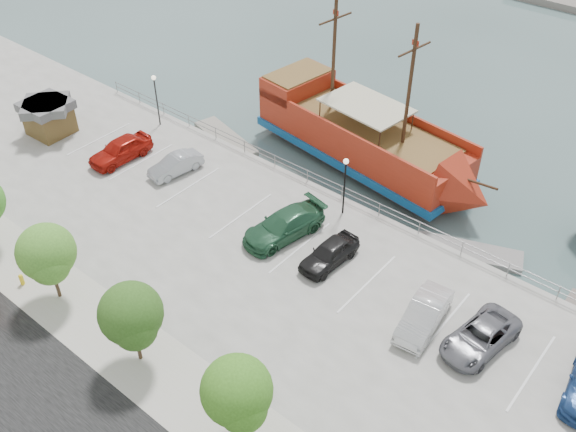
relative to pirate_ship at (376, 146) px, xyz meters
The scene contains 19 objects.
ground 13.57m from the pirate_ship, 81.80° to the right, with size 160.00×160.00×0.00m, color #354D4B.
sidewalk 23.38m from the pirate_ship, 85.30° to the right, with size 100.00×4.00×0.05m, color #B2AD9B.
seawall_railing 5.83m from the pirate_ship, 70.74° to the right, with size 50.00×0.06×1.00m.
pirate_ship is the anchor object (origin of this frame).
dock_west 12.34m from the pirate_ship, 160.48° to the right, with size 6.73×1.92×0.38m, color gray.
dock_mid 10.89m from the pirate_ship, 22.33° to the right, with size 6.59×1.88×0.38m, color gray.
shed 25.31m from the pirate_ship, 149.07° to the right, with size 3.41×3.41×2.71m.
fire_hydrant 25.56m from the pirate_ship, 109.57° to the right, with size 0.27×0.27×0.77m.
lamp_post_left 17.55m from the pirate_ship, 157.17° to the right, with size 0.36×0.36×4.28m.
lamp_post_mid 7.27m from the pirate_ship, 74.24° to the right, with size 0.36×0.36×4.28m.
tree_c 24.19m from the pirate_ship, 104.28° to the right, with size 3.30×3.20×5.00m.
tree_d 23.47m from the pirate_ship, 87.40° to the right, with size 3.30×3.20×5.00m.
tree_e 24.79m from the pirate_ship, 70.96° to the right, with size 3.30×3.20×5.00m.
parked_car_a 18.77m from the pirate_ship, 140.46° to the right, with size 1.98×4.92×1.68m, color #A5140B.
parked_car_b 14.61m from the pirate_ship, 133.57° to the right, with size 1.42×4.08×1.34m, color #9BA0A5.
parked_car_d 11.04m from the pirate_ship, 88.04° to the right, with size 2.32×5.70×1.65m, color #255638.
parked_car_e 11.96m from the pirate_ship, 70.00° to the right, with size 1.73×4.29×1.46m, color black.
parked_car_f 16.29m from the pirate_ship, 47.57° to the right, with size 1.65×4.74×1.56m, color silver.
parked_car_g 18.08m from the pirate_ship, 39.18° to the right, with size 2.30×4.98×1.38m, color slate.
Camera 1 is at (18.37, -21.56, 26.49)m, focal length 40.00 mm.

